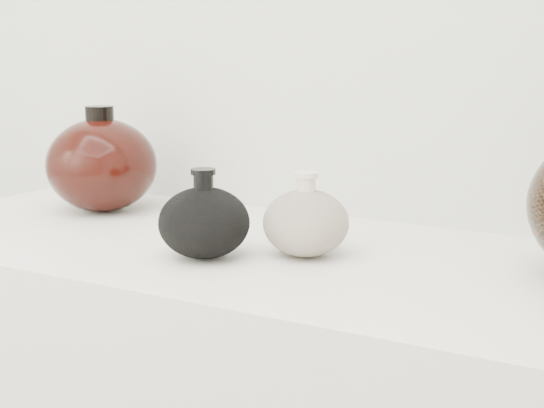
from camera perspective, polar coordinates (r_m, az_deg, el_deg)
The scene contains 3 objects.
black_gourd_vase at distance 1.04m, azimuth -5.13°, elevation -1.35°, with size 0.13×0.13×0.12m.
cream_gourd_vase at distance 1.05m, azimuth 2.57°, elevation -1.37°, with size 0.15×0.15×0.12m.
left_round_pot at distance 1.36m, azimuth -12.70°, elevation 2.91°, with size 0.22×0.22×0.19m.
Camera 1 is at (0.55, 0.03, 1.18)m, focal length 50.00 mm.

